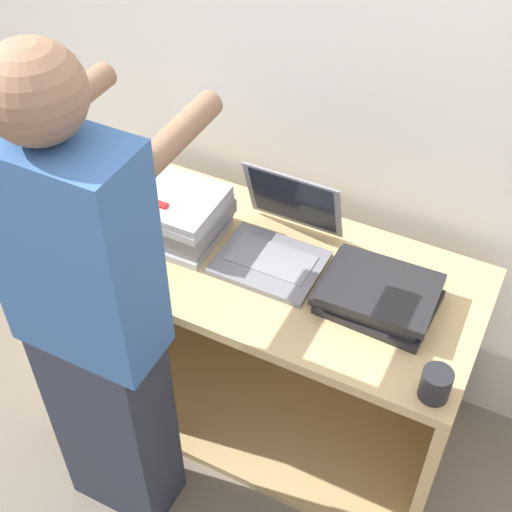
{
  "coord_description": "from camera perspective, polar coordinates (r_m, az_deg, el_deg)",
  "views": [
    {
      "loc": [
        0.67,
        -1.11,
        2.35
      ],
      "look_at": [
        0.0,
        0.22,
        0.92
      ],
      "focal_mm": 50.0,
      "sensor_mm": 36.0,
      "label": 1
    }
  ],
  "objects": [
    {
      "name": "mug",
      "position": [
        1.91,
        14.17,
        -9.92
      ],
      "size": [
        0.08,
        0.08,
        0.09
      ],
      "color": "#232328",
      "rests_on": "cart"
    },
    {
      "name": "inventory_tag",
      "position": [
        2.19,
        -7.82,
        4.17
      ],
      "size": [
        0.06,
        0.02,
        0.01
      ],
      "color": "red",
      "rests_on": "laptop_stack_left"
    },
    {
      "name": "laptop_stack_right",
      "position": [
        2.1,
        9.77,
        -3.03
      ],
      "size": [
        0.34,
        0.27,
        0.08
      ],
      "color": "#232326",
      "rests_on": "cart"
    },
    {
      "name": "laptop_open",
      "position": [
        2.21,
        1.74,
        1.13
      ],
      "size": [
        0.32,
        0.33,
        0.26
      ],
      "color": "gray",
      "rests_on": "cart"
    },
    {
      "name": "wall_back",
      "position": [
        2.27,
        5.98,
        13.26
      ],
      "size": [
        8.0,
        0.05,
        2.4
      ],
      "color": "silver",
      "rests_on": "ground_plane"
    },
    {
      "name": "ground_plane",
      "position": [
        2.68,
        -2.21,
        -17.29
      ],
      "size": [
        12.0,
        12.0,
        0.0
      ],
      "primitive_type": "plane",
      "color": "#756B5B"
    },
    {
      "name": "cart",
      "position": [
        2.55,
        1.74,
        -6.04
      ],
      "size": [
        1.32,
        0.63,
        0.8
      ],
      "color": "tan",
      "rests_on": "ground_plane"
    },
    {
      "name": "laptop_stack_left",
      "position": [
        2.28,
        -6.72,
        3.44
      ],
      "size": [
        0.33,
        0.27,
        0.16
      ],
      "color": "#B7B7BC",
      "rests_on": "cart"
    },
    {
      "name": "person",
      "position": [
        2.0,
        -12.87,
        -5.6
      ],
      "size": [
        0.4,
        0.53,
        1.71
      ],
      "color": "#2D3342",
      "rests_on": "ground_plane"
    }
  ]
}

